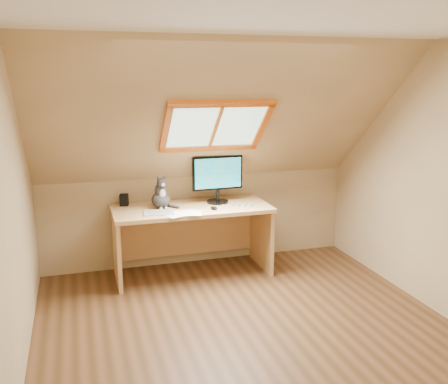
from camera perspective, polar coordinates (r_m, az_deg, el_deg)
name	(u,v)px	position (r m, az deg, el deg)	size (l,w,h in m)	color
ground	(250,332)	(4.34, 2.97, -15.67)	(3.50, 3.50, 0.00)	brown
room_shell	(256,165)	(3.78, 3.70, 3.06)	(3.52, 3.52, 2.41)	tan
desk	(190,225)	(5.39, -3.86, -3.84)	(1.65, 0.72, 0.75)	tan
monitor	(218,176)	(5.34, -0.75, 1.82)	(0.56, 0.23, 0.51)	black
cat	(161,196)	(5.21, -7.24, -0.46)	(0.22, 0.26, 0.35)	#393432
desk_speaker	(124,200)	(5.38, -11.35, -0.89)	(0.09, 0.09, 0.12)	black
graphics_tablet	(159,213)	(5.03, -7.42, -2.36)	(0.30, 0.22, 0.01)	#B2B2B7
mouse	(214,208)	(5.13, -1.15, -1.85)	(0.05, 0.10, 0.03)	black
papers	(181,214)	(4.98, -4.89, -2.50)	(0.35, 0.30, 0.01)	white
cables	(235,206)	(5.26, 1.24, -1.60)	(0.51, 0.26, 0.01)	silver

